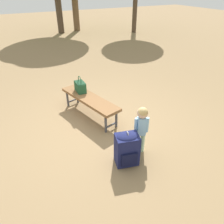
# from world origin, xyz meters

# --- Properties ---
(ground_plane) EXTENTS (40.00, 40.00, 0.00)m
(ground_plane) POSITION_xyz_m (0.00, 0.00, 0.00)
(ground_plane) COLOR #8C704C
(ground_plane) RESTS_ON ground
(park_bench) EXTENTS (1.65, 0.78, 0.45)m
(park_bench) POSITION_xyz_m (-0.48, -0.06, 0.39)
(park_bench) COLOR brown
(park_bench) RESTS_ON ground
(handbag) EXTENTS (0.32, 0.19, 0.37)m
(handbag) POSITION_xyz_m (-0.85, -0.13, 0.58)
(handbag) COLOR #1E4C2D
(handbag) RESTS_ON park_bench
(child_standing) EXTENTS (0.18, 0.23, 0.89)m
(child_standing) POSITION_xyz_m (1.01, 0.25, 0.60)
(child_standing) COLOR #B2D8B2
(child_standing) RESTS_ON ground
(backpack_large) EXTENTS (0.38, 0.42, 0.62)m
(backpack_large) POSITION_xyz_m (1.13, -0.09, 0.31)
(backpack_large) COLOR #191E4C
(backpack_large) RESTS_ON ground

